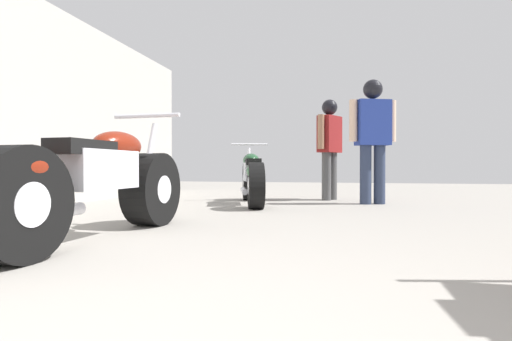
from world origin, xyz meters
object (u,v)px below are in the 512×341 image
(motorcycle_maroon_cruiser, at_px, (96,184))
(mechanic_in_blue, at_px, (330,140))
(mechanic_with_helmet, at_px, (373,130))
(motorcycle_black_naked, at_px, (252,178))

(motorcycle_maroon_cruiser, height_order, mechanic_in_blue, mechanic_in_blue)
(mechanic_in_blue, xyz_separation_m, mechanic_with_helmet, (0.64, -0.60, 0.10))
(motorcycle_black_naked, bearing_deg, motorcycle_maroon_cruiser, -99.57)
(mechanic_in_blue, relative_size, mechanic_with_helmet, 0.91)
(motorcycle_maroon_cruiser, distance_m, motorcycle_black_naked, 3.08)
(motorcycle_maroon_cruiser, bearing_deg, motorcycle_black_naked, 80.43)
(mechanic_in_blue, bearing_deg, mechanic_with_helmet, -43.14)
(motorcycle_black_naked, distance_m, mechanic_in_blue, 1.60)
(mechanic_in_blue, height_order, mechanic_with_helmet, mechanic_with_helmet)
(motorcycle_maroon_cruiser, relative_size, motorcycle_black_naked, 1.14)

